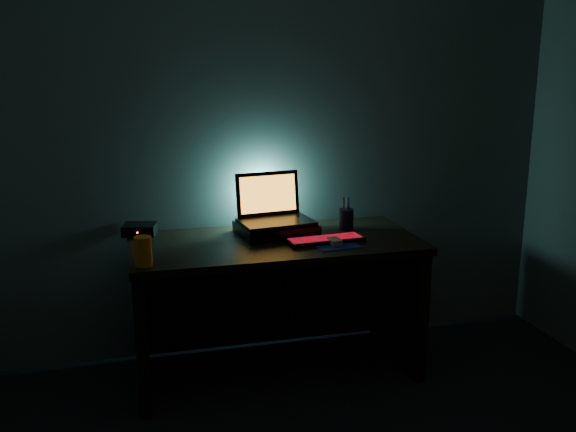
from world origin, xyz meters
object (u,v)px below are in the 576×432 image
object	(u,v)px
mouse	(335,241)
juice_glass	(143,251)
pen_cup	(346,219)
laptop	(273,210)
keyboard	(325,240)
router	(140,229)

from	to	relation	value
mouse	juice_glass	distance (m)	0.96
pen_cup	laptop	bearing A→B (deg)	173.21
laptop	mouse	bearing A→B (deg)	-59.96
pen_cup	juice_glass	xyz separation A→B (m)	(-1.11, -0.38, 0.01)
keyboard	pen_cup	world-z (taller)	pen_cup
laptop	router	distance (m)	0.72
keyboard	router	distance (m)	1.00
laptop	juice_glass	world-z (taller)	laptop
pen_cup	router	bearing A→B (deg)	171.07
mouse	router	distance (m)	1.05
keyboard	mouse	world-z (taller)	mouse
keyboard	pen_cup	size ratio (longest dim) A/B	3.58
mouse	juice_glass	bearing A→B (deg)	-178.58
laptop	router	bearing A→B (deg)	162.63
laptop	pen_cup	xyz separation A→B (m)	(0.41, -0.05, -0.06)
mouse	laptop	bearing A→B (deg)	122.68
laptop	keyboard	bearing A→B (deg)	-58.30
juice_glass	router	xyz separation A→B (m)	(-0.00, 0.55, -0.04)
router	juice_glass	bearing A→B (deg)	-77.54
mouse	pen_cup	size ratio (longest dim) A/B	0.79
laptop	juice_glass	xyz separation A→B (m)	(-0.71, -0.42, -0.05)
keyboard	juice_glass	world-z (taller)	juice_glass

